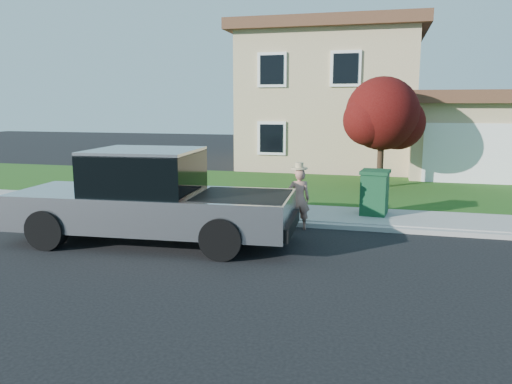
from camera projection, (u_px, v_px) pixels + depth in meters
ground at (243, 257)px, 10.29m from camera, size 80.00×80.00×0.00m
curb at (311, 225)px, 12.80m from camera, size 40.00×0.20×0.12m
sidewalk at (317, 215)px, 13.85m from camera, size 40.00×2.00×0.15m
lawn at (333, 190)px, 18.14m from camera, size 40.00×7.00×0.10m
house at (357, 103)px, 25.04m from camera, size 14.00×11.30×6.85m
pickup_truck at (151, 199)px, 11.30m from camera, size 6.59×2.65×2.12m
woman at (299, 198)px, 12.46m from camera, size 0.65×0.52×1.70m
ornamental_tree at (383, 117)px, 17.90m from camera, size 2.91×2.63×4.00m
trash_bin at (375, 192)px, 13.55m from camera, size 0.83×0.93×1.21m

